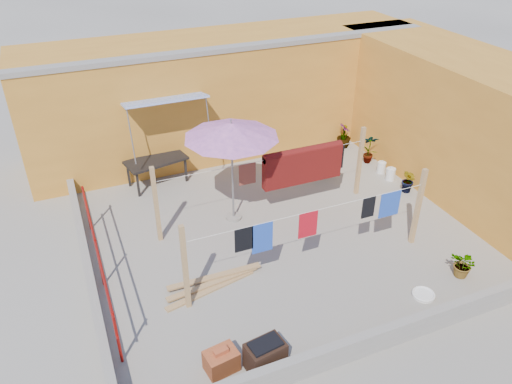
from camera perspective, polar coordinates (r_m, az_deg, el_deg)
ground at (r=11.15m, az=2.70°, el=-4.71°), size 80.00×80.00×0.00m
wall_back at (r=14.42m, az=-3.39°, el=11.25°), size 11.00×3.27×3.21m
wall_right at (r=13.20m, az=23.92°, el=6.52°), size 2.40×9.00×3.20m
parapet_front at (r=8.74m, az=13.16°, el=-16.28°), size 8.30×0.16×0.44m
parapet_left at (r=10.29m, az=-18.57°, el=-8.68°), size 0.16×7.30×0.44m
red_railing at (r=9.82m, az=-17.60°, el=-6.88°), size 0.05×4.20×1.10m
clothesline_rig at (r=11.28m, az=5.16°, el=2.12°), size 5.09×2.35×1.80m
patio_umbrella at (r=10.54m, az=-2.85°, el=6.98°), size 2.59×2.59×2.47m
outdoor_table at (r=12.91m, az=-11.34°, el=3.41°), size 1.63×1.05×0.71m
brick_stack at (r=8.33m, az=-3.98°, el=-18.67°), size 0.56×0.44×0.45m
lumber_pile at (r=9.81m, az=-4.96°, el=-10.31°), size 2.04×0.58×0.12m
brazier at (r=8.28m, az=1.07°, el=-18.17°), size 0.66×0.49×0.55m
white_basin at (r=10.07m, az=18.59°, el=-11.05°), size 0.43×0.43×0.07m
water_jug_a at (r=13.82m, az=14.14°, el=2.75°), size 0.23×0.23×0.35m
water_jug_b at (r=13.54m, az=15.13°, el=2.01°), size 0.24×0.24×0.37m
green_hose at (r=14.24m, az=6.48°, el=3.89°), size 0.50×0.50×0.07m
plant_back_a at (r=13.31m, az=7.23°, el=3.55°), size 0.81×0.72×0.81m
plant_back_b at (r=14.93m, az=10.02°, el=6.37°), size 0.51×0.51×0.73m
plant_right_a at (r=14.14m, az=12.82°, el=4.87°), size 0.55×0.48×0.86m
plant_right_b at (r=12.99m, az=17.04°, el=1.20°), size 0.33×0.39×0.66m
plant_right_c at (r=10.64m, az=22.69°, el=-7.70°), size 0.51×0.57×0.57m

